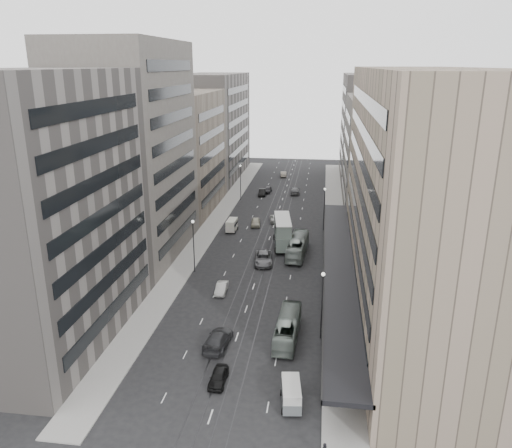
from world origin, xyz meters
The scene contains 29 objects.
ground centered at (0.00, 0.00, 0.00)m, with size 220.00×220.00×0.00m, color black.
sidewalk_right centered at (12.00, 37.50, 0.07)m, with size 4.00×125.00×0.15m, color gray.
sidewalk_left centered at (-12.00, 37.50, 0.07)m, with size 4.00×125.00×0.15m, color gray.
department_store centered at (21.45, 8.00, 14.95)m, with size 19.20×60.00×30.00m.
building_right_mid centered at (21.50, 52.00, 12.00)m, with size 15.00×28.00×24.00m, color #504B46.
building_right_far centered at (21.50, 82.00, 14.00)m, with size 15.00×32.00×28.00m, color slate.
building_left_a centered at (-21.50, -8.00, 15.00)m, with size 15.00×28.00×30.00m, color slate.
building_left_b centered at (-21.50, 19.00, 17.00)m, with size 15.00×26.00×34.00m, color #504B46.
building_left_c centered at (-21.50, 46.00, 12.50)m, with size 15.00×28.00×25.00m, color #796D5E.
building_left_d centered at (-21.50, 79.00, 14.00)m, with size 15.00×38.00×28.00m, color slate.
lamp_right_near centered at (9.70, -5.00, 5.20)m, with size 0.44×0.44×8.32m.
lamp_right_far centered at (9.70, 35.00, 5.20)m, with size 0.44×0.44×8.32m.
lamp_left_near centered at (-9.70, 12.00, 5.20)m, with size 0.44×0.44×8.32m.
lamp_left_far centered at (-9.70, 55.00, 5.20)m, with size 0.44×0.44×8.32m.
bus_near centered at (5.89, -5.45, 1.38)m, with size 2.31×9.88×2.75m, color gray.
bus_far centered at (5.53, 21.26, 1.56)m, with size 2.61×11.17×3.11m, color #949F99.
double_decker centered at (2.68, 25.05, 2.76)m, with size 3.90×9.63×5.12m.
vw_microbus centered at (7.11, -17.30, 1.22)m, with size 2.26×4.25×2.20m.
panel_van centered at (-7.55, 31.98, 1.28)m, with size 1.92×3.75×2.33m.
sedan_0 centered at (-0.31, -14.93, 0.68)m, with size 1.60×3.96×1.35m, color black.
sedan_1 centered at (-4.17, 5.45, 0.66)m, with size 1.40×4.03×1.33m, color silver.
sedan_2 centered at (0.34, 16.81, 0.84)m, with size 2.78×6.03×1.68m, color slate.
sedan_3 centered at (-1.76, -8.27, 0.86)m, with size 2.40×5.91×1.72m, color #27282A.
sedan_4 centered at (-3.53, 35.88, 0.74)m, with size 1.75×4.36×1.49m, color #A39E87.
sedan_5 centered at (-5.23, 59.87, 0.75)m, with size 1.59×4.57×1.50m, color black.
sedan_6 centered at (0.13, 39.24, 0.69)m, with size 2.28×4.93×1.37m, color beige.
sedan_7 centered at (2.59, 62.36, 0.77)m, with size 2.15×5.28×1.53m, color #57575A.
sedan_8 centered at (-4.20, 62.77, 0.72)m, with size 1.69×4.20×1.43m, color #2A2A2C.
sedan_9 centered at (-1.87, 81.68, 0.74)m, with size 1.57×4.49×1.48m, color #AEA190.
Camera 1 is at (9.18, -56.69, 30.44)m, focal length 35.00 mm.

